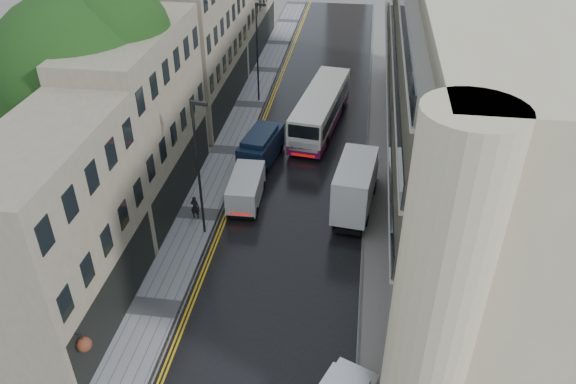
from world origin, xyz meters
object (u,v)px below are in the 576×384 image
(cream_bus, at_px, (296,125))
(pedestrian, at_px, (195,207))
(white_lorry, at_px, (336,196))
(lamp_post_far, at_px, (257,54))
(tree_near, at_px, (84,103))
(tree_far, at_px, (161,43))
(navy_van, at_px, (241,156))
(white_van, at_px, (228,201))
(lamp_post_near, at_px, (198,171))

(cream_bus, bearing_deg, pedestrian, -107.25)
(white_lorry, bearing_deg, lamp_post_far, 121.62)
(tree_near, relative_size, cream_bus, 1.24)
(white_lorry, bearing_deg, tree_far, 144.96)
(navy_van, bearing_deg, tree_near, -140.67)
(white_van, bearing_deg, lamp_post_near, -117.68)
(white_van, height_order, navy_van, navy_van)
(lamp_post_far, bearing_deg, cream_bus, -43.59)
(cream_bus, bearing_deg, tree_far, 170.35)
(white_lorry, bearing_deg, tree_near, -174.37)
(cream_bus, bearing_deg, white_lorry, -61.69)
(white_lorry, xyz_separation_m, white_van, (-6.71, -0.25, -0.85))
(cream_bus, distance_m, lamp_post_near, 13.04)
(navy_van, relative_size, lamp_post_far, 0.59)
(tree_far, relative_size, white_lorry, 1.77)
(tree_far, xyz_separation_m, white_van, (8.20, -13.50, -5.21))
(lamp_post_far, bearing_deg, white_van, -69.93)
(tree_near, xyz_separation_m, white_van, (8.50, -0.50, -5.93))
(pedestrian, xyz_separation_m, lamp_post_far, (0.69, 18.01, 3.46))
(navy_van, distance_m, pedestrian, 6.21)
(white_van, relative_size, lamp_post_far, 0.52)
(pedestrian, distance_m, lamp_post_near, 3.86)
(tree_near, xyz_separation_m, pedestrian, (6.57, -1.23, -6.05))
(navy_van, xyz_separation_m, lamp_post_far, (-0.94, 12.03, 3.07))
(tree_far, distance_m, lamp_post_far, 8.14)
(lamp_post_near, distance_m, lamp_post_far, 19.36)
(tree_far, xyz_separation_m, pedestrian, (6.27, -14.23, -5.33))
(cream_bus, xyz_separation_m, white_lorry, (3.66, -9.74, 0.32))
(tree_far, height_order, navy_van, tree_far)
(tree_far, height_order, pedestrian, tree_far)
(tree_near, bearing_deg, white_lorry, -0.96)
(tree_far, bearing_deg, lamp_post_far, 28.56)
(tree_near, relative_size, lamp_post_far, 1.64)
(cream_bus, relative_size, navy_van, 2.25)
(tree_far, bearing_deg, tree_near, -91.32)
(tree_near, xyz_separation_m, tree_far, (0.30, 13.00, -0.72))
(tree_near, height_order, white_van, tree_near)
(lamp_post_near, bearing_deg, lamp_post_far, 100.41)
(tree_near, height_order, lamp_post_far, tree_near)
(tree_near, height_order, tree_far, tree_near)
(pedestrian, height_order, lamp_post_far, lamp_post_far)
(cream_bus, relative_size, white_van, 2.55)
(navy_van, relative_size, lamp_post_near, 0.58)
(white_van, distance_m, navy_van, 5.27)
(tree_near, distance_m, tree_far, 13.02)
(tree_near, bearing_deg, cream_bus, 39.38)
(tree_near, height_order, white_lorry, tree_near)
(tree_near, bearing_deg, pedestrian, -10.57)
(pedestrian, bearing_deg, white_van, -156.78)
(white_van, bearing_deg, tree_far, 119.82)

